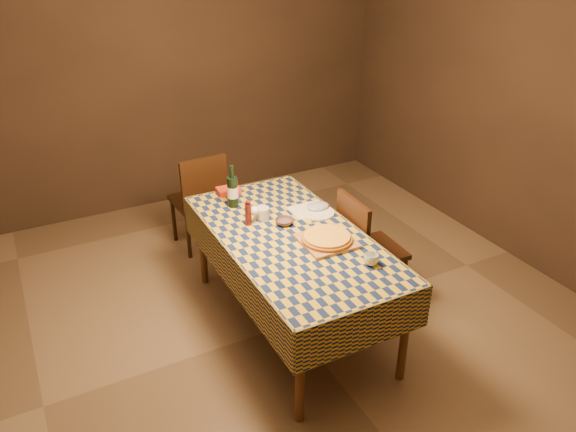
{
  "coord_description": "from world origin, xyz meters",
  "views": [
    {
      "loc": [
        -1.57,
        -2.97,
        2.7
      ],
      "look_at": [
        0.0,
        0.05,
        0.9
      ],
      "focal_mm": 35.0,
      "sensor_mm": 36.0,
      "label": 1
    }
  ],
  "objects_px": {
    "cutting_board": "(327,241)",
    "chair_right": "(364,245)",
    "white_plate": "(318,213)",
    "chair_far": "(201,197)",
    "bowl": "(284,222)",
    "pizza": "(327,238)",
    "wine_bottle": "(233,191)",
    "dining_table": "(291,245)"
  },
  "relations": [
    {
      "from": "chair_far",
      "to": "chair_right",
      "type": "distance_m",
      "value": 1.59
    },
    {
      "from": "bowl",
      "to": "chair_right",
      "type": "xyz_separation_m",
      "value": [
        0.59,
        -0.17,
        -0.27
      ]
    },
    {
      "from": "wine_bottle",
      "to": "bowl",
      "type": "bearing_deg",
      "value": -64.17
    },
    {
      "from": "pizza",
      "to": "bowl",
      "type": "height_order",
      "value": "pizza"
    },
    {
      "from": "dining_table",
      "to": "wine_bottle",
      "type": "relative_size",
      "value": 5.54
    },
    {
      "from": "dining_table",
      "to": "chair_right",
      "type": "xyz_separation_m",
      "value": [
        0.63,
        0.0,
        -0.17
      ]
    },
    {
      "from": "wine_bottle",
      "to": "chair_right",
      "type": "bearing_deg",
      "value": -36.88
    },
    {
      "from": "cutting_board",
      "to": "white_plate",
      "type": "xyz_separation_m",
      "value": [
        0.16,
        0.39,
        -0.0
      ]
    },
    {
      "from": "chair_far",
      "to": "chair_right",
      "type": "xyz_separation_m",
      "value": [
        0.82,
        -1.36,
        0.0
      ]
    },
    {
      "from": "white_plate",
      "to": "chair_far",
      "type": "distance_m",
      "value": 1.3
    },
    {
      "from": "wine_bottle",
      "to": "chair_right",
      "type": "distance_m",
      "value": 1.07
    },
    {
      "from": "wine_bottle",
      "to": "chair_right",
      "type": "relative_size",
      "value": 0.36
    },
    {
      "from": "bowl",
      "to": "white_plate",
      "type": "relative_size",
      "value": 0.53
    },
    {
      "from": "wine_bottle",
      "to": "white_plate",
      "type": "height_order",
      "value": "wine_bottle"
    },
    {
      "from": "cutting_board",
      "to": "chair_right",
      "type": "height_order",
      "value": "chair_right"
    },
    {
      "from": "cutting_board",
      "to": "wine_bottle",
      "type": "distance_m",
      "value": 0.88
    },
    {
      "from": "bowl",
      "to": "chair_right",
      "type": "bearing_deg",
      "value": -15.7
    },
    {
      "from": "chair_far",
      "to": "dining_table",
      "type": "bearing_deg",
      "value": -82.03
    },
    {
      "from": "cutting_board",
      "to": "pizza",
      "type": "bearing_deg",
      "value": 0.0
    },
    {
      "from": "white_plate",
      "to": "chair_far",
      "type": "bearing_deg",
      "value": 114.01
    },
    {
      "from": "pizza",
      "to": "chair_right",
      "type": "xyz_separation_m",
      "value": [
        0.46,
        0.19,
        -0.29
      ]
    },
    {
      "from": "pizza",
      "to": "bowl",
      "type": "distance_m",
      "value": 0.39
    },
    {
      "from": "dining_table",
      "to": "chair_right",
      "type": "bearing_deg",
      "value": 0.08
    },
    {
      "from": "cutting_board",
      "to": "chair_right",
      "type": "bearing_deg",
      "value": 22.92
    },
    {
      "from": "wine_bottle",
      "to": "white_plate",
      "type": "relative_size",
      "value": 1.37
    },
    {
      "from": "chair_right",
      "to": "chair_far",
      "type": "bearing_deg",
      "value": 120.95
    },
    {
      "from": "bowl",
      "to": "chair_far",
      "type": "distance_m",
      "value": 1.25
    },
    {
      "from": "pizza",
      "to": "bowl",
      "type": "xyz_separation_m",
      "value": [
        -0.14,
        0.36,
        -0.02
      ]
    },
    {
      "from": "cutting_board",
      "to": "white_plate",
      "type": "relative_size",
      "value": 1.43
    },
    {
      "from": "dining_table",
      "to": "pizza",
      "type": "relative_size",
      "value": 4.47
    },
    {
      "from": "dining_table",
      "to": "wine_bottle",
      "type": "distance_m",
      "value": 0.66
    },
    {
      "from": "bowl",
      "to": "white_plate",
      "type": "xyz_separation_m",
      "value": [
        0.3,
        0.03,
        -0.01
      ]
    },
    {
      "from": "pizza",
      "to": "dining_table",
      "type": "bearing_deg",
      "value": 131.18
    },
    {
      "from": "cutting_board",
      "to": "pizza",
      "type": "relative_size",
      "value": 0.84
    },
    {
      "from": "white_plate",
      "to": "chair_right",
      "type": "xyz_separation_m",
      "value": [
        0.3,
        -0.2,
        -0.25
      ]
    },
    {
      "from": "white_plate",
      "to": "cutting_board",
      "type": "bearing_deg",
      "value": -112.19
    },
    {
      "from": "cutting_board",
      "to": "chair_right",
      "type": "relative_size",
      "value": 0.37
    },
    {
      "from": "white_plate",
      "to": "chair_far",
      "type": "xyz_separation_m",
      "value": [
        -0.52,
        1.17,
        -0.25
      ]
    },
    {
      "from": "wine_bottle",
      "to": "chair_far",
      "type": "height_order",
      "value": "wine_bottle"
    },
    {
      "from": "cutting_board",
      "to": "chair_far",
      "type": "xyz_separation_m",
      "value": [
        -0.36,
        1.56,
        -0.26
      ]
    },
    {
      "from": "pizza",
      "to": "white_plate",
      "type": "distance_m",
      "value": 0.42
    },
    {
      "from": "dining_table",
      "to": "chair_right",
      "type": "height_order",
      "value": "chair_right"
    }
  ]
}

